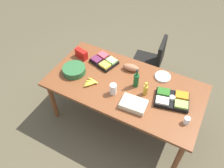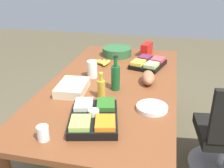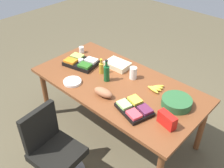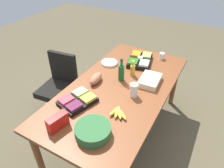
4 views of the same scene
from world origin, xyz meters
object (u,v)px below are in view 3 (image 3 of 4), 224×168
conference_table (118,88)px  mayo_jar (133,73)px  bread_loaf (103,92)px  chip_bag_red (167,120)px  veggie_tray (81,62)px  sheet_cake (118,65)px  office_chair (55,155)px  paper_plate_stack (72,82)px  salad_bowl (177,102)px  paper_cup (82,50)px  fruit_platter (134,109)px  banana_bunch (155,88)px  dressing_bottle (101,68)px  wine_bottle (107,73)px

conference_table → mayo_jar: 0.27m
bread_loaf → chip_bag_red: 0.79m
veggie_tray → sheet_cake: (0.40, 0.30, -0.00)m
office_chair → paper_plate_stack: bearing=122.0°
salad_bowl → paper_cup: 1.65m
fruit_platter → sheet_cake: fruit_platter is taller
banana_bunch → dressing_bottle: bearing=-166.2°
paper_cup → wine_bottle: (0.76, -0.26, 0.07)m
dressing_bottle → salad_bowl: (1.05, 0.10, -0.03)m
salad_bowl → wine_bottle: 0.90m
bread_loaf → wine_bottle: (-0.19, 0.25, 0.06)m
banana_bunch → paper_cup: size_ratio=2.13×
bread_loaf → banana_bunch: 0.62m
veggie_tray → mayo_jar: (0.72, 0.23, 0.04)m
fruit_platter → wine_bottle: wine_bottle is taller
bread_loaf → fruit_platter: bearing=5.6°
chip_bag_red → paper_plate_stack: bearing=-172.2°
fruit_platter → banana_bunch: bearing=97.0°
sheet_cake → paper_cup: 0.65m
paper_cup → mayo_jar: bearing=-0.3°
chip_bag_red → wine_bottle: size_ratio=0.69×
office_chair → dressing_bottle: dressing_bottle is taller
conference_table → fruit_platter: (0.47, -0.26, 0.11)m
paper_cup → veggie_tray: bearing=-42.5°
veggie_tray → salad_bowl: size_ratio=1.47×
conference_table → bread_loaf: size_ratio=8.83×
conference_table → paper_cup: size_ratio=23.56×
mayo_jar → wine_bottle: bearing=-128.6°
banana_bunch → chip_bag_red: chip_bag_red is taller
dressing_bottle → fruit_platter: (0.77, -0.28, -0.05)m
banana_bunch → bread_loaf: bearing=-126.0°
fruit_platter → paper_plate_stack: (-0.88, -0.11, -0.02)m
office_chair → paper_cup: size_ratio=9.99×
conference_table → sheet_cake: sheet_cake is taller
chip_bag_red → office_chair: bearing=-136.5°
sheet_cake → paper_plate_stack: sheet_cake is taller
dressing_bottle → paper_plate_stack: dressing_bottle is taller
paper_cup → wine_bottle: wine_bottle is taller
conference_table → veggie_tray: 0.66m
wine_bottle → dressing_bottle: bearing=155.9°
banana_bunch → paper_plate_stack: bearing=-145.1°
paper_plate_stack → dressing_bottle: bearing=75.3°
conference_table → salad_bowl: (0.74, 0.12, 0.12)m
fruit_platter → office_chair: bearing=-122.8°
bread_loaf → wine_bottle: bearing=127.1°
veggie_tray → mayo_jar: mayo_jar is taller
office_chair → chip_bag_red: size_ratio=4.50×
office_chair → mayo_jar: mayo_jar is taller
office_chair → chip_bag_red: 1.27m
bread_loaf → sheet_cake: 0.65m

